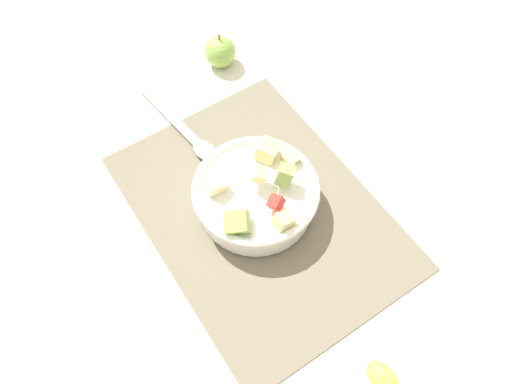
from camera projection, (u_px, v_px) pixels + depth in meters
name	position (u px, v px, depth m)	size (l,w,h in m)	color
ground_plane	(260.00, 211.00, 0.88)	(2.40, 2.40, 0.00)	silver
placemat	(260.00, 211.00, 0.88)	(0.51, 0.37, 0.01)	#756B56
salad_bowl	(256.00, 194.00, 0.85)	(0.22, 0.22, 0.10)	white
serving_spoon	(188.00, 134.00, 0.96)	(0.24, 0.05, 0.01)	#B7B7BC
whole_apple	(220.00, 52.00, 1.04)	(0.07, 0.07, 0.08)	#8CB74C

